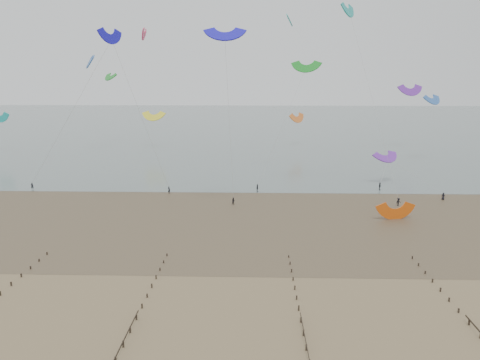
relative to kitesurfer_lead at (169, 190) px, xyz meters
The scene contains 6 objects.
ground 53.06m from the kitesurfer_lead, 67.54° to the right, with size 500.00×500.00×0.00m, color brown.
sea_and_shore 21.84m from the kitesurfer_lead, 42.09° to the right, with size 500.00×665.00×0.03m.
kitesurfer_lead is the anchor object (origin of this frame).
kitesurfers 49.62m from the kitesurfer_lead, ahead, with size 132.78×22.18×1.83m.
grounded_kite 48.73m from the kitesurfer_lead, 21.49° to the right, with size 6.34×3.32×4.83m, color #D5500D, non-canonical shape.
kites_airborne 51.24m from the kitesurfer_lead, 72.97° to the left, with size 256.86×110.95×41.04m.
Camera 1 is at (-1.27, -52.63, 26.34)m, focal length 35.00 mm.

